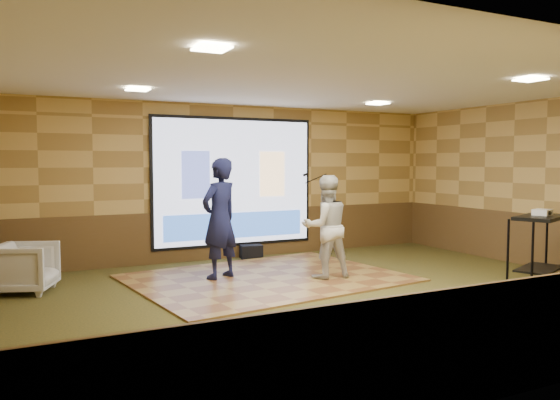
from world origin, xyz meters
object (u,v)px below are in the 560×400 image
dance_floor (267,278)px  duffel_bag (251,252)px  projector_screen (235,183)px  mic_stand (323,230)px  av_table (540,235)px  player_left (220,218)px  player_right (326,227)px  projector (542,212)px  banquet_chair (25,268)px

dance_floor → duffel_bag: (0.53, 1.86, 0.12)m
projector_screen → mic_stand: projector_screen is taller
dance_floor → duffel_bag: duffel_bag is taller
dance_floor → av_table: bearing=-33.6°
player_left → duffel_bag: bearing=-153.0°
dance_floor → player_left: player_left is taller
player_right → duffel_bag: size_ratio=3.94×
duffel_bag → player_right: bearing=-82.4°
player_left → player_right: (1.54, -0.72, -0.14)m
projector → duffel_bag: (-3.03, 4.15, -1.00)m
dance_floor → player_right: 1.27m
projector → banquet_chair: size_ratio=0.34×
dance_floor → player_right: (0.83, -0.45, 0.84)m
projector → duffel_bag: projector is taller
player_left → banquet_chair: bearing=-34.1°
projector_screen → mic_stand: size_ratio=1.97×
av_table → duffel_bag: 5.16m
av_table → player_left: bearing=148.2°
av_table → projector: projector is taller
mic_stand → duffel_bag: (-1.50, 0.24, -0.36)m
player_left → duffel_bag: (1.23, 1.58, -0.86)m
projector_screen → mic_stand: (1.76, -0.43, -0.98)m
player_right → av_table: 3.25m
projector_screen → av_table: 5.47m
banquet_chair → duffel_bag: bearing=-52.9°
player_right → duffel_bag: 2.44m
projector_screen → duffel_bag: projector_screen is taller
projector_screen → banquet_chair: 4.16m
banquet_chair → dance_floor: bearing=-80.2°
player_right → projector: (2.72, -1.84, 0.27)m
player_left → player_right: player_left is taller
dance_floor → projector: bearing=-32.8°
player_right → av_table: bearing=152.0°
dance_floor → projector_screen: bearing=82.6°
mic_stand → banquet_chair: mic_stand is taller
dance_floor → mic_stand: 2.64m
player_left → mic_stand: (2.73, 1.34, -0.50)m
projector → player_left: bearing=130.9°
projector_screen → banquet_chair: (-3.79, -1.32, -1.11)m
banquet_chair → duffel_bag: size_ratio=1.90×
dance_floor → mic_stand: size_ratio=2.47×
projector → duffel_bag: 5.23m
dance_floor → player_left: (-0.70, 0.28, 0.98)m
player_left → duffel_bag: size_ratio=4.59×
projector_screen → projector: bearing=-52.8°
projector_screen → player_right: bearing=-77.1°
dance_floor → projector: (3.56, -2.29, 1.11)m
projector → dance_floor: bearing=129.2°
player_right → banquet_chair: size_ratio=2.07×
player_left → av_table: player_left is taller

